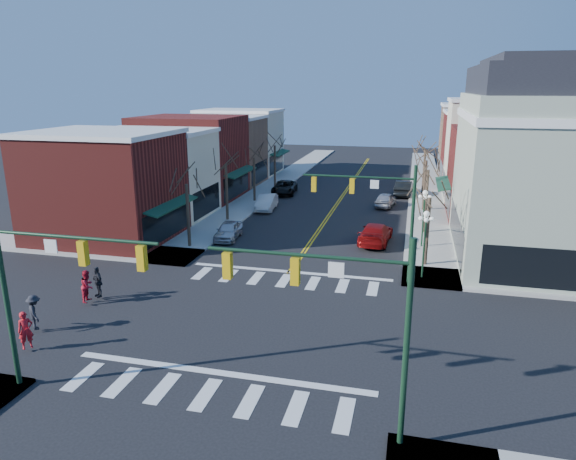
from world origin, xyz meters
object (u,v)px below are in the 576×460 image
Objects in this scene: lamppost_midblock at (424,209)px; car_left_near at (228,230)px; car_right_near at (376,233)px; pedestrian_red_b at (88,286)px; car_left_far at (284,187)px; pedestrian_dark_a at (98,282)px; car_left_mid at (267,202)px; car_right_far at (404,188)px; victorian_corner at (559,163)px; pedestrian_dark_b at (35,312)px; lamppost_corner at (425,233)px; car_right_mid at (386,200)px; pedestrian_red_a at (26,330)px.

lamppost_midblock reaches higher than car_left_near.
pedestrian_red_b reaches higher than car_right_near.
car_left_far is 30.76m from pedestrian_dark_a.
lamppost_midblock is at bearing -36.76° from car_left_mid.
car_right_near is 1.07× the size of car_right_far.
victorian_corner is 8.16× the size of pedestrian_dark_a.
pedestrian_dark_b is at bearing -146.24° from victorian_corner.
lamppost_corner is 19.20m from pedestrian_dark_a.
pedestrian_dark_b reaches higher than car_right_far.
car_left_mid is at bearing 42.06° from car_right_far.
victorian_corner is 13.14m from car_right_near.
car_right_mid is 2.35× the size of pedestrian_red_a.
car_left_mid is 1.08× the size of car_right_mid.
car_left_near is 2.28× the size of pedestrian_dark_a.
car_right_far is at bearing 53.00° from car_left_near.
lamppost_corner is 0.84× the size of car_left_far.
pedestrian_dark_b is (-0.47, -3.54, -0.02)m from pedestrian_red_b.
lamppost_corner is at bearing -51.90° from car_left_mid.
car_left_far is at bearing 116.66° from pedestrian_dark_a.
pedestrian_dark_b is at bearing -134.98° from lamppost_midblock.
pedestrian_red_a is at bearing 60.35° from car_right_near.
car_right_mid is at bearing 47.20° from car_left_near.
car_right_far is (-10.10, 19.49, -5.85)m from victorian_corner.
pedestrian_red_a is (-2.67, -36.57, 0.30)m from car_left_far.
victorian_corner reaches higher than lamppost_midblock.
lamppost_corner is 6.50m from lamppost_midblock.
car_left_near is at bearing 159.95° from lamppost_corner.
victorian_corner is 8.21× the size of pedestrian_red_a.
pedestrian_dark_a is at bearing -152.50° from victorian_corner.
pedestrian_dark_b is (-0.62, -4.24, -0.01)m from pedestrian_dark_a.
lamppost_corner is 21.73m from pedestrian_dark_b.
car_left_mid is 0.86× the size of car_left_far.
pedestrian_red_b is at bearing -69.83° from pedestrian_dark_a.
pedestrian_dark_a is at bearing 70.23° from car_right_mid.
pedestrian_red_b is (-17.73, -8.17, -1.92)m from lamppost_corner.
car_left_near is (-14.60, -1.17, -2.28)m from lamppost_midblock.
car_left_mid is 7.69m from car_left_far.
pedestrian_red_a is (-13.87, -32.98, 0.32)m from car_right_mid.
pedestrian_dark_a is (-2.98, -30.62, 0.31)m from car_left_far.
pedestrian_red_a is at bearing -102.69° from car_left_near.
pedestrian_dark_a is (-14.18, -27.03, 0.33)m from car_right_mid.
car_right_far is at bearing -90.39° from car_right_near.
car_left_far is 31.47m from pedestrian_red_b.
car_right_far is 37.25m from pedestrian_red_b.
lamppost_midblock reaches higher than pedestrian_dark_b.
victorian_corner is 29.72m from pedestrian_dark_a.
pedestrian_dark_a reaches higher than pedestrian_red_a.
car_right_far reaches higher than car_right_near.
lamppost_corner is 19.98m from car_right_mid.
victorian_corner reaches higher than car_left_near.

